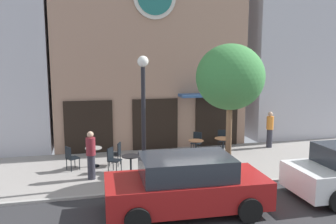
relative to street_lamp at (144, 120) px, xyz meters
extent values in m
cube|color=gray|center=(1.93, 1.65, -2.15)|extent=(26.01, 5.13, 0.05)
cube|color=#A8A5A0|center=(1.93, -0.90, -2.09)|extent=(26.01, 0.12, 0.08)
cube|color=#9E7A66|center=(1.20, 5.42, 2.85)|extent=(8.82, 2.40, 9.96)
cube|color=black|center=(-1.74, 4.18, -0.98)|extent=(2.06, 0.10, 2.30)
cube|color=black|center=(1.20, 4.18, -0.98)|extent=(2.06, 0.10, 2.30)
cube|color=black|center=(4.14, 4.18, -0.98)|extent=(2.06, 0.10, 2.30)
cube|color=#33568C|center=(3.67, 3.87, 0.32)|extent=(2.82, 0.90, 0.12)
cube|color=#B2B2BC|center=(9.69, 5.81, 3.45)|extent=(6.71, 3.18, 11.15)
cylinder|color=black|center=(0.00, 0.00, -1.95)|extent=(0.32, 0.32, 0.36)
cylinder|color=black|center=(0.00, 0.00, -0.21)|extent=(0.14, 0.14, 3.83)
sphere|color=white|center=(0.00, 0.00, 1.88)|extent=(0.36, 0.36, 0.36)
cylinder|color=brown|center=(2.86, -0.29, -0.78)|extent=(0.20, 0.20, 2.69)
ellipsoid|color=#3D8442|center=(2.86, -0.29, 1.37)|extent=(2.29, 2.06, 2.18)
cylinder|color=black|center=(-1.59, 2.18, -1.77)|extent=(0.07, 0.07, 0.72)
cylinder|color=black|center=(-1.59, 2.18, -2.11)|extent=(0.40, 0.40, 0.03)
cylinder|color=gray|center=(-1.59, 2.18, -1.41)|extent=(0.63, 0.63, 0.03)
cylinder|color=black|center=(-0.34, 0.81, -1.77)|extent=(0.07, 0.07, 0.71)
cylinder|color=black|center=(-0.34, 0.81, -2.11)|extent=(0.40, 0.40, 0.03)
cylinder|color=black|center=(-0.34, 0.81, -1.42)|extent=(0.62, 0.62, 0.03)
cylinder|color=black|center=(2.57, 2.41, -1.76)|extent=(0.07, 0.07, 0.73)
cylinder|color=black|center=(2.57, 2.41, -2.11)|extent=(0.40, 0.40, 0.03)
cylinder|color=brown|center=(2.57, 2.41, -1.40)|extent=(0.63, 0.63, 0.03)
cylinder|color=black|center=(3.85, 2.59, -1.78)|extent=(0.07, 0.07, 0.70)
cylinder|color=black|center=(3.85, 2.59, -2.11)|extent=(0.40, 0.40, 0.03)
cylinder|color=brown|center=(3.85, 2.59, -1.42)|extent=(0.73, 0.73, 0.03)
cube|color=black|center=(-2.35, 1.93, -1.68)|extent=(0.55, 0.55, 0.04)
cube|color=black|center=(-2.51, 1.84, -1.45)|extent=(0.23, 0.35, 0.45)
cylinder|color=black|center=(-2.12, 1.88, -1.90)|extent=(0.03, 0.03, 0.45)
cylinder|color=black|center=(-2.30, 2.17, -1.90)|extent=(0.03, 0.03, 0.45)
cylinder|color=black|center=(-2.41, 1.70, -1.90)|extent=(0.03, 0.03, 0.45)
cylinder|color=black|center=(-2.59, 1.99, -1.90)|extent=(0.03, 0.03, 0.45)
cube|color=black|center=(2.80, 3.09, -1.68)|extent=(0.56, 0.56, 0.04)
cube|color=black|center=(2.91, 3.24, -1.45)|extent=(0.33, 0.25, 0.45)
cylinder|color=black|center=(2.56, 3.06, -1.90)|extent=(0.03, 0.03, 0.45)
cylinder|color=black|center=(2.84, 2.86, -1.90)|extent=(0.03, 0.03, 0.45)
cylinder|color=black|center=(2.76, 3.33, -1.90)|extent=(0.03, 0.03, 0.45)
cylinder|color=black|center=(3.04, 3.13, -1.90)|extent=(0.03, 0.03, 0.45)
cube|color=black|center=(4.11, 3.25, -1.68)|extent=(0.44, 0.44, 0.04)
cube|color=black|center=(4.13, 3.43, -1.45)|extent=(0.38, 0.08, 0.45)
cylinder|color=black|center=(3.92, 3.10, -1.90)|extent=(0.03, 0.03, 0.45)
cylinder|color=black|center=(4.26, 3.06, -1.90)|extent=(0.03, 0.03, 0.45)
cylinder|color=black|center=(3.96, 3.44, -1.90)|extent=(0.03, 0.03, 0.45)
cylinder|color=black|center=(4.29, 3.40, -1.90)|extent=(0.03, 0.03, 0.45)
cube|color=black|center=(-0.80, 2.13, -1.68)|extent=(0.51, 0.51, 0.04)
cube|color=black|center=(-0.63, 2.07, -1.45)|extent=(0.17, 0.37, 0.45)
cylinder|color=black|center=(-0.90, 2.35, -1.90)|extent=(0.03, 0.03, 0.45)
cylinder|color=black|center=(-1.02, 2.03, -1.90)|extent=(0.03, 0.03, 0.45)
cylinder|color=black|center=(-0.58, 2.23, -1.90)|extent=(0.03, 0.03, 0.45)
cylinder|color=black|center=(-0.70, 1.91, -1.90)|extent=(0.03, 0.03, 0.45)
cube|color=black|center=(-0.87, 1.28, -1.68)|extent=(0.56, 0.56, 0.04)
cube|color=black|center=(-1.01, 1.39, -1.45)|extent=(0.25, 0.33, 0.45)
cylinder|color=black|center=(-0.83, 1.05, -1.90)|extent=(0.03, 0.03, 0.45)
cylinder|color=black|center=(-0.63, 1.32, -1.90)|extent=(0.03, 0.03, 0.45)
cylinder|color=black|center=(-1.11, 1.24, -1.90)|extent=(0.03, 0.03, 0.45)
cylinder|color=black|center=(-0.91, 1.52, -1.90)|extent=(0.03, 0.03, 0.45)
cylinder|color=#2D2D38|center=(-1.70, 0.77, -1.70)|extent=(0.26, 0.26, 0.85)
cylinder|color=maroon|center=(-1.70, 0.77, -0.98)|extent=(0.32, 0.32, 0.60)
sphere|color=tan|center=(-1.70, 0.77, -0.57)|extent=(0.22, 0.22, 0.22)
cylinder|color=#2D2D38|center=(6.42, 3.28, -1.70)|extent=(0.37, 0.37, 0.85)
cylinder|color=orange|center=(6.42, 3.28, -0.98)|extent=(0.45, 0.45, 0.60)
sphere|color=tan|center=(6.42, 3.28, -0.57)|extent=(0.22, 0.22, 0.22)
cube|color=maroon|center=(0.75, -2.44, -1.53)|extent=(4.35, 1.93, 0.75)
cube|color=#262B33|center=(0.75, -2.44, -0.88)|extent=(2.46, 1.66, 0.60)
cylinder|color=black|center=(2.14, -3.39, -1.81)|extent=(0.65, 0.24, 0.64)
cylinder|color=black|center=(2.19, -1.59, -1.81)|extent=(0.65, 0.24, 0.64)
cylinder|color=black|center=(-0.70, -3.30, -1.81)|extent=(0.65, 0.24, 0.64)
cylinder|color=black|center=(-0.64, -1.50, -1.81)|extent=(0.65, 0.24, 0.64)
cylinder|color=black|center=(4.75, -1.60, -1.81)|extent=(0.64, 0.22, 0.64)
camera|label=1|loc=(-1.75, -10.99, 2.00)|focal=37.20mm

